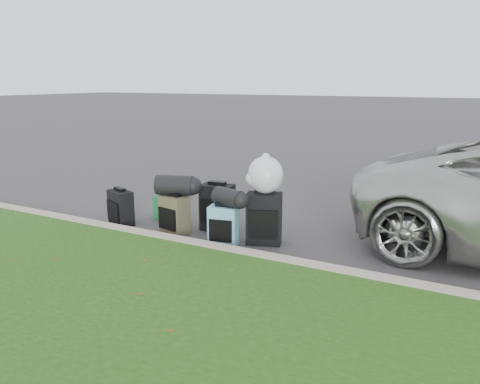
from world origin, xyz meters
The scene contains 12 objects.
ground centered at (0.00, 0.00, 0.00)m, with size 120.00×120.00×0.00m, color #383535.
curb centered at (0.00, -1.00, 0.07)m, with size 120.00×0.18×0.15m, color #9E937F.
suitcase_small_black centered at (-1.78, -0.54, 0.27)m, with size 0.43×0.24×0.54m, color black.
suitcase_large_black_left centered at (-0.35, -0.05, 0.34)m, with size 0.47×0.28×0.68m, color black.
suitcase_olive centered at (-0.79, -0.51, 0.28)m, with size 0.41×0.26×0.56m, color #3C3926.
suitcase_teal centered at (0.08, -0.61, 0.27)m, with size 0.38×0.23×0.54m, color teal.
suitcase_large_black_right centered at (0.52, -0.27, 0.35)m, with size 0.47×0.28×0.70m, color black.
tote_green centered at (-1.40, 0.08, 0.18)m, with size 0.33×0.26×0.37m, color #197134.
tote_navy centered at (-1.12, -0.06, 0.13)m, with size 0.24×0.19×0.26m, color navy.
duffel_left centered at (-0.81, -0.45, 0.71)m, with size 0.29×0.29×0.53m, color black.
duffel_right centered at (0.14, -0.56, 0.66)m, with size 0.24×0.24×0.43m, color black.
trash_bag centered at (0.51, -0.23, 0.94)m, with size 0.48×0.48×0.48m, color silver.
Camera 1 is at (3.09, -5.77, 2.17)m, focal length 35.00 mm.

